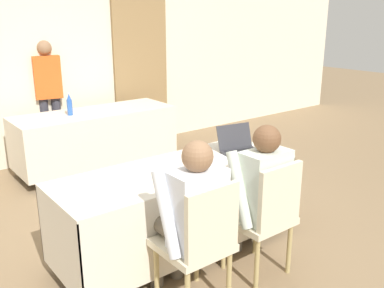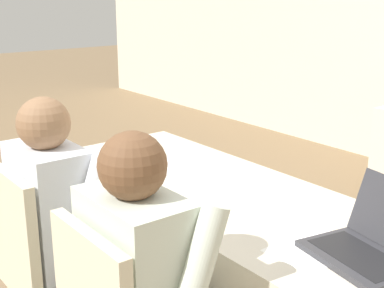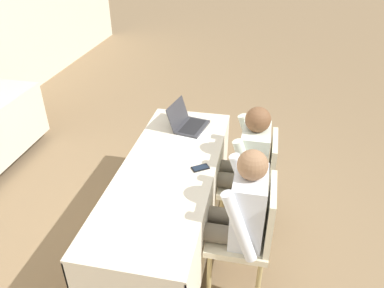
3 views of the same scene
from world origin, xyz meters
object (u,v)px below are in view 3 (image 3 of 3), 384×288
person_checkered_shirt (236,212)px  chair_near_left (250,231)px  cell_phone (200,168)px  laptop (188,123)px  chair_near_right (255,179)px  person_white_shirt (244,162)px

person_checkered_shirt → chair_near_left: bearing=90.0°
cell_phone → person_checkered_shirt: size_ratio=0.13×
laptop → chair_near_left: bearing=-135.5°
laptop → chair_near_right: (-0.37, -0.66, -0.27)m
cell_phone → chair_near_left: size_ratio=0.16×
laptop → chair_near_right: bearing=-108.4°
cell_phone → laptop: bearing=-14.7°
person_white_shirt → laptop: bearing=-123.7°
chair_near_left → person_checkered_shirt: (0.00, 0.10, 0.16)m
cell_phone → person_checkered_shirt: bearing=-174.0°
person_checkered_shirt → person_white_shirt: bearing=-180.0°
cell_phone → chair_near_left: (-0.37, -0.43, -0.23)m
chair_near_right → person_white_shirt: person_white_shirt is taller
chair_near_left → person_checkered_shirt: bearing=-90.0°
laptop → chair_near_left: (-0.99, -0.66, -0.27)m
chair_near_left → person_white_shirt: 0.65m
laptop → person_checkered_shirt: size_ratio=0.33×
chair_near_right → person_checkered_shirt: 0.65m
cell_phone → person_white_shirt: person_white_shirt is taller
laptop → cell_phone: (-0.62, -0.23, -0.04)m
chair_near_right → person_white_shirt: bearing=-90.0°
cell_phone → person_white_shirt: (0.25, -0.32, -0.07)m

